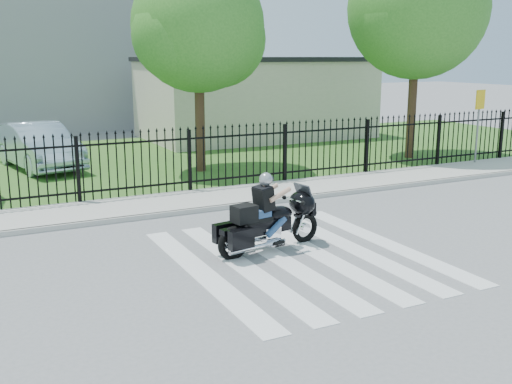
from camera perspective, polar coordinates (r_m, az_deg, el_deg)
name	(u,v)px	position (r m, az deg, el deg)	size (l,w,h in m)	color
ground	(301,257)	(11.51, 4.30, -6.23)	(120.00, 120.00, 0.00)	slate
crosswalk	(301,257)	(11.51, 4.30, -6.20)	(5.00, 5.50, 0.01)	silver
sidewalk	(204,199)	(15.82, -5.01, -0.71)	(40.00, 2.00, 0.12)	#ADAAA3
curb	(219,208)	(14.92, -3.59, -1.52)	(40.00, 0.12, 0.12)	#ADAAA3
grass_strip	(133,161)	(22.36, -11.67, 2.94)	(40.00, 12.00, 0.02)	#316121
iron_fence	(190,162)	(16.56, -6.35, 2.85)	(26.00, 0.04, 1.80)	black
tree_mid	(198,26)	(19.68, -5.54, 15.44)	(4.20, 4.20, 6.78)	#382316
tree_right	(417,9)	(23.05, 15.13, 16.49)	(5.00, 5.00, 7.90)	#382316
building_low	(255,100)	(28.36, -0.10, 8.79)	(10.00, 6.00, 3.50)	beige
building_low_roof	(255,59)	(28.29, -0.10, 12.53)	(10.20, 6.20, 0.20)	black
building_tall	(0,12)	(35.49, -23.19, 15.48)	(15.00, 10.00, 12.00)	gray
motorcycle_rider	(268,218)	(11.69, 1.12, -2.52)	(2.42, 1.04, 1.61)	black
parked_car	(39,146)	(21.50, -20.00, 4.15)	(1.64, 4.69, 1.55)	#9EB6C7
traffic_sign	(479,111)	(22.08, 20.49, 7.24)	(0.54, 0.18, 2.50)	slate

